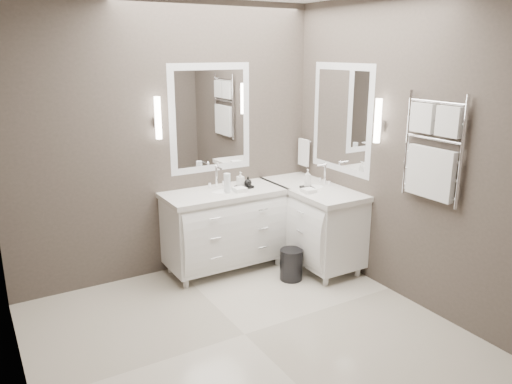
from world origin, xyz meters
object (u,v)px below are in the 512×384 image
vanity_back (224,225)px  vanity_right (311,219)px  towel_ladder (432,155)px  waste_bin (291,264)px

vanity_back → vanity_right: (0.88, -0.33, 0.00)m
vanity_back → towel_ladder: (1.10, -1.63, 0.91)m
vanity_back → towel_ladder: bearing=-55.9°
towel_ladder → vanity_right: bearing=99.8°
vanity_back → waste_bin: (0.45, -0.58, -0.33)m
vanity_right → towel_ladder: (0.23, -1.30, 0.91)m
vanity_back → vanity_right: bearing=-20.4°
vanity_right → towel_ladder: bearing=-80.2°
vanity_back → vanity_right: same height
waste_bin → vanity_right: bearing=30.5°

